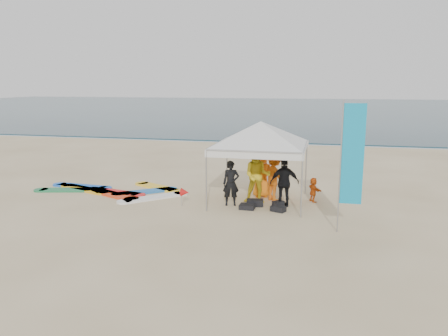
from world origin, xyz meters
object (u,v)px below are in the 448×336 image
Objects in this scene: marker_pennant at (185,192)px; person_orange_b at (262,174)px; person_black_a at (231,183)px; canopy_tent at (261,122)px; person_orange_a at (274,177)px; person_seated at (313,190)px; person_black_b at (284,182)px; surfboard_spread at (115,191)px; feather_flag at (352,156)px; person_yellow at (257,176)px.

person_orange_b is at bearing 38.51° from marker_pennant.
canopy_tent reaches higher than person_black_a.
person_orange_a is 2.00× the size of person_seated.
canopy_tent reaches higher than marker_pennant.
person_black_b reaches higher than person_seated.
person_orange_b is 0.30× the size of surfboard_spread.
feather_flag is at bearing -42.17° from person_black_a.
person_orange_b reaches higher than person_black_a.
person_black_a is 2.97m from person_seated.
person_black_a is 1.81m from person_black_b.
person_black_b is at bearing -6.11° from person_black_a.
person_yellow is at bearing 18.51° from person_black_a.
person_orange_a is at bearing 31.69° from person_yellow.
person_black_b is 0.45× the size of feather_flag.
person_orange_a is at bearing 27.58° from marker_pennant.
person_yellow is 1.11× the size of person_orange_a.
marker_pennant is (-2.38, -1.18, -2.34)m from canopy_tent.
person_orange_a is (1.37, 0.96, 0.09)m from person_black_a.
person_black_a is 0.27× the size of surfboard_spread.
surfboard_spread is (-7.51, -0.30, -0.40)m from person_seated.
person_orange_b is (0.04, 0.81, -0.11)m from person_yellow.
person_black_a is at bearing -144.27° from canopy_tent.
surfboard_spread is (-4.77, 0.78, -0.74)m from person_black_a.
person_orange_b is at bearing 42.89° from person_black_a.
person_black_a is 0.93× the size of person_black_b.
person_orange_a is (0.54, 0.43, -0.10)m from person_yellow.
person_seated is (2.75, 1.08, -0.34)m from person_black_a.
marker_pennant is 0.11× the size of surfboard_spread.
person_black_a reaches higher than surfboard_spread.
feather_flag is (2.96, -2.54, 1.23)m from person_yellow.
feather_flag is 9.25m from surfboard_spread.
person_black_b is at bearing 120.03° from person_orange_b.
person_black_a reaches higher than marker_pennant.
person_seated is (1.38, 0.13, -0.43)m from person_orange_a.
canopy_tent is at bearing -1.37° from surfboard_spread.
canopy_tent is 6.77× the size of marker_pennant.
person_orange_a is at bearing -70.05° from person_black_b.
person_black_a is at bearing -9.30° from surfboard_spread.
person_orange_a is 0.40× the size of canopy_tent.
surfboard_spread is at bearing 63.16° from person_seated.
canopy_tent is at bearing -34.97° from person_black_b.
canopy_tent is (-1.85, -0.44, 2.40)m from person_seated.
canopy_tent is 3.54m from marker_pennant.
person_yellow is at bearing -27.24° from person_black_b.
feather_flag reaches higher than canopy_tent.
marker_pennant is (-1.48, -0.53, -0.28)m from person_black_a.
person_black_b is 0.98× the size of person_orange_b.
person_black_b is 0.29× the size of surfboard_spread.
person_black_a is 1.78× the size of person_seated.
canopy_tent is 3.98m from feather_flag.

